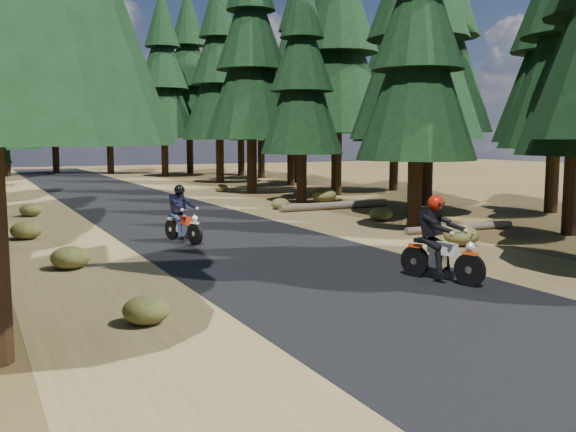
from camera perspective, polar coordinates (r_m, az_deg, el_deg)
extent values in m
plane|color=#463519|center=(14.19, 2.72, -5.07)|extent=(120.00, 120.00, 0.00)
cube|color=black|center=(18.63, -4.82, -2.19)|extent=(6.00, 100.00, 0.01)
cube|color=brown|center=(17.49, -18.98, -3.15)|extent=(3.20, 100.00, 0.01)
cube|color=brown|center=(20.76, 7.06, -1.29)|extent=(3.20, 100.00, 0.01)
cylinder|color=black|center=(21.34, 24.08, 5.51)|extent=(0.51, 0.51, 5.29)
cylinder|color=black|center=(20.99, 11.27, 4.90)|extent=(0.48, 0.48, 4.52)
cone|color=black|center=(21.09, 11.45, 12.59)|extent=(3.84, 3.84, 5.65)
cone|color=black|center=(21.39, 11.59, 18.01)|extent=(2.94, 2.94, 4.07)
cylinder|color=black|center=(24.65, 11.25, 6.71)|extent=(0.53, 0.53, 5.84)
cone|color=black|center=(24.91, 11.46, 15.13)|extent=(4.96, 4.96, 7.30)
cylinder|color=black|center=(28.77, 12.30, 7.28)|extent=(0.56, 0.56, 6.43)
cone|color=black|center=(29.09, 12.51, 15.22)|extent=(5.47, 5.47, 8.04)
cylinder|color=black|center=(29.58, 1.22, 5.56)|extent=(0.48, 0.48, 4.51)
cone|color=black|center=(29.65, 1.24, 11.01)|extent=(3.83, 3.83, 5.64)
cone|color=black|center=(29.87, 1.25, 14.90)|extent=(2.93, 2.93, 4.06)
cylinder|color=black|center=(33.68, 4.36, 7.37)|extent=(0.56, 0.56, 6.47)
cone|color=black|center=(33.96, 4.42, 14.21)|extent=(5.50, 5.50, 8.09)
cylinder|color=black|center=(34.67, -3.24, 6.83)|extent=(0.53, 0.53, 5.83)
cone|color=black|center=(34.86, -3.29, 12.83)|extent=(4.95, 4.95, 7.29)
cone|color=black|center=(35.23, -3.32, 17.08)|extent=(3.79, 3.79, 5.25)
cylinder|color=black|center=(40.62, 0.27, 5.99)|extent=(0.48, 0.48, 4.61)
cone|color=black|center=(40.68, 0.27, 10.05)|extent=(3.92, 3.92, 5.77)
cone|color=black|center=(40.85, 0.27, 12.96)|extent=(3.00, 3.00, 4.15)
cone|color=black|center=(41.12, 0.27, 15.84)|extent=(2.08, 2.08, 3.46)
cylinder|color=black|center=(43.25, -6.09, 6.77)|extent=(0.53, 0.53, 5.76)
cone|color=black|center=(43.40, -6.16, 11.53)|extent=(4.90, 4.90, 7.21)
cone|color=black|center=(43.68, -6.20, 14.92)|extent=(3.75, 3.75, 5.19)
cone|color=black|center=(44.12, -6.25, 18.26)|extent=(2.59, 2.59, 4.32)
cylinder|color=black|center=(48.43, -2.40, 6.74)|extent=(0.53, 0.53, 5.66)
cone|color=black|center=(48.55, -2.42, 10.92)|extent=(4.81, 4.81, 7.07)
cone|color=black|center=(48.80, -2.43, 13.90)|extent=(3.68, 3.68, 5.09)
cone|color=black|center=(49.18, -2.45, 16.85)|extent=(2.55, 2.55, 4.24)
cylinder|color=black|center=(27.57, 22.55, 6.07)|extent=(0.52, 0.52, 5.60)
cone|color=black|center=(27.77, 22.89, 13.31)|extent=(4.76, 4.76, 7.00)
cylinder|color=black|center=(42.94, 0.92, 6.96)|extent=(0.54, 0.54, 6.00)
cone|color=black|center=(43.11, 0.93, 11.95)|extent=(5.10, 5.10, 7.50)
cone|color=black|center=(43.43, 0.94, 15.50)|extent=(3.90, 3.90, 5.40)
cylinder|color=black|center=(37.16, 9.43, 6.57)|extent=(0.52, 0.52, 5.60)
cone|color=black|center=(37.32, 9.54, 11.96)|extent=(4.76, 4.76, 7.00)
cone|color=black|center=(37.63, 9.62, 15.78)|extent=(3.64, 3.64, 5.04)
cylinder|color=black|center=(51.00, -10.92, 6.82)|extent=(0.54, 0.54, 6.00)
cone|color=black|center=(51.15, -11.02, 11.03)|extent=(5.10, 5.10, 7.50)
cone|color=black|center=(51.42, -11.09, 14.03)|extent=(3.90, 3.90, 5.40)
cone|color=black|center=(51.83, -11.16, 16.99)|extent=(2.70, 2.70, 4.50)
cylinder|color=black|center=(54.74, -8.74, 7.07)|extent=(0.56, 0.56, 6.40)
cone|color=black|center=(54.91, -8.81, 11.25)|extent=(5.44, 5.44, 8.00)
cone|color=black|center=(55.21, -8.87, 14.23)|extent=(4.16, 4.16, 5.76)
cone|color=black|center=(55.65, -8.93, 17.17)|extent=(2.88, 2.88, 4.80)
cylinder|color=black|center=(55.17, -23.79, 6.36)|extent=(0.54, 0.54, 6.00)
cone|color=black|center=(55.31, -23.98, 10.25)|extent=(5.10, 5.10, 7.50)
cone|color=black|center=(55.56, -24.12, 13.02)|extent=(3.90, 3.90, 5.40)
cone|color=black|center=(55.94, -24.26, 15.77)|extent=(2.70, 2.70, 4.50)
cylinder|color=black|center=(56.15, -15.57, 6.89)|extent=(0.56, 0.56, 6.40)
cone|color=black|center=(56.31, -15.70, 10.97)|extent=(5.44, 5.44, 8.00)
cone|color=black|center=(56.60, -15.80, 13.87)|extent=(4.16, 4.16, 5.76)
cone|color=black|center=(57.04, -15.90, 16.74)|extent=(2.88, 2.88, 4.80)
cylinder|color=black|center=(58.50, -20.02, 6.92)|extent=(0.57, 0.57, 6.80)
cone|color=black|center=(58.69, -20.19, 11.07)|extent=(5.78, 5.78, 8.50)
cone|color=black|center=(59.01, -20.32, 14.03)|extent=(4.42, 4.42, 6.12)
cone|color=black|center=(59.50, -20.44, 16.95)|extent=(3.06, 3.06, 5.10)
cylinder|color=black|center=(52.02, -4.20, 6.93)|extent=(0.54, 0.54, 6.00)
cone|color=black|center=(52.16, -4.24, 11.05)|extent=(5.10, 5.10, 7.50)
cone|color=black|center=(52.42, -4.26, 13.99)|extent=(3.90, 3.90, 5.40)
cone|color=black|center=(52.83, -4.29, 16.90)|extent=(2.70, 2.70, 4.50)
cylinder|color=#4C4233|center=(26.89, 4.21, 0.93)|extent=(5.21, 0.52, 0.32)
cylinder|color=#4C4233|center=(21.18, 15.06, -1.00)|extent=(4.14, 0.39, 0.24)
ellipsoid|color=#474C1E|center=(10.54, -12.50, -8.17)|extent=(0.75, 0.75, 0.45)
ellipsoid|color=#474C1E|center=(15.37, -18.81, -3.52)|extent=(0.86, 0.86, 0.52)
ellipsoid|color=#474C1E|center=(26.25, -21.91, 0.50)|extent=(0.81, 0.81, 0.49)
ellipsoid|color=#474C1E|center=(23.26, 8.26, 0.19)|extent=(0.85, 0.85, 0.51)
ellipsoid|color=#474C1E|center=(18.28, 15.14, -1.69)|extent=(0.95, 0.95, 0.57)
ellipsoid|color=#474C1E|center=(20.31, -22.27, -1.19)|extent=(0.89, 0.89, 0.53)
ellipsoid|color=#474C1E|center=(35.81, -5.92, 2.49)|extent=(0.73, 0.73, 0.44)
ellipsoid|color=#474C1E|center=(29.81, 3.21, 1.87)|extent=(1.14, 1.14, 0.68)
ellipsoid|color=#474C1E|center=(26.77, -0.68, 1.09)|extent=(0.79, 0.79, 0.47)
cube|color=black|center=(13.47, 13.58, -0.67)|extent=(0.45, 0.36, 0.58)
sphere|color=#A81506|center=(13.42, 13.63, 1.11)|extent=(0.41, 0.41, 0.32)
cube|color=black|center=(18.37, -9.36, 1.08)|extent=(0.41, 0.31, 0.53)
sphere|color=black|center=(18.34, -9.38, 2.28)|extent=(0.36, 0.36, 0.29)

